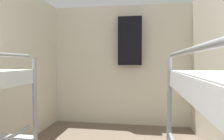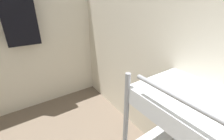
% 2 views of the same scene
% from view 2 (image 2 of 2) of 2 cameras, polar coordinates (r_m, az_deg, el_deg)
% --- Properties ---
extents(wall_right, '(0.06, 4.34, 2.32)m').
position_cam_2_polar(wall_right, '(1.57, 29.51, -1.16)').
color(wall_right, beige).
rests_on(wall_right, ground_plane).
extents(wall_back, '(2.76, 0.06, 2.32)m').
position_cam_2_polar(wall_back, '(2.78, -34.25, 7.90)').
color(wall_back, beige).
rests_on(wall_back, ground_plane).
extents(hanging_coat, '(0.44, 0.12, 0.90)m').
position_cam_2_polar(hanging_coat, '(2.57, -32.26, 17.91)').
color(hanging_coat, black).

